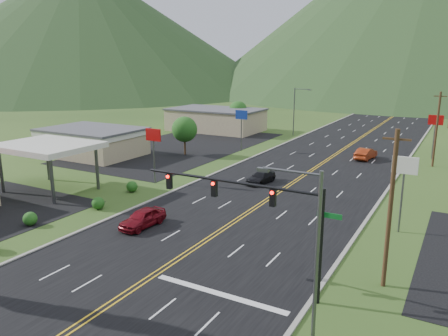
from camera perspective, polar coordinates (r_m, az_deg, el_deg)
The scene contains 18 objects.
traffic_signal at distance 26.45m, azimuth 4.33°, elevation -4.96°, with size 13.10×0.43×7.00m.
streetlight_east at distance 21.44m, azimuth 11.28°, elevation -10.22°, with size 3.28×0.25×9.00m.
streetlight_west at distance 84.25m, azimuth 9.35°, elevation 7.70°, with size 3.28×0.25×9.00m.
gas_canopy at distance 50.45m, azimuth -22.07°, elevation 2.54°, with size 10.00×8.00×5.30m.
building_west_mid at distance 68.69m, azimuth -16.81°, elevation 3.49°, with size 14.40×10.40×4.10m.
building_west_far at distance 89.71m, azimuth -1.06°, elevation 6.35°, with size 18.40×11.40×4.50m.
pole_sign_west_a at distance 50.38m, azimuth -9.20°, elevation 3.57°, with size 2.00×0.18×6.40m.
pole_sign_west_b at distance 68.76m, azimuth 2.29°, elevation 6.43°, with size 2.00×0.18×6.40m.
pole_sign_east_a at distance 37.99m, azimuth 22.48°, elevation -0.62°, with size 2.00×0.18×6.40m.
pole_sign_east_b at distance 69.43m, azimuth 25.88°, elevation 5.14°, with size 2.00×0.18×6.40m.
tree_west_a at distance 65.99m, azimuth -5.18°, elevation 5.06°, with size 3.84×3.84×5.82m.
tree_west_b at distance 91.55m, azimuth 1.84°, elevation 7.52°, with size 3.84×3.84×5.82m.
utility_pole_a at distance 28.34m, azimuth 20.89°, elevation -5.00°, with size 1.60×0.28×10.00m.
utility_pole_b at distance 64.44m, azimuth 26.02°, elevation 4.62°, with size 1.60×0.28×10.00m.
mountain_nw at distance 228.85m, azimuth -17.94°, elevation 17.17°, with size 190.00×190.00×60.00m, color #243D1B.
car_red_near at distance 38.07m, azimuth -10.58°, elevation -6.48°, with size 1.85×4.60×1.57m, color maroon.
car_dark_mid at distance 50.82m, azimuth 4.83°, elevation -1.28°, with size 1.86×4.57×1.33m, color black.
car_red_far at distance 66.21m, azimuth 18.02°, elevation 1.77°, with size 1.75×5.01×1.65m, color maroon.
Camera 1 is at (16.97, -8.76, 13.79)m, focal length 35.00 mm.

